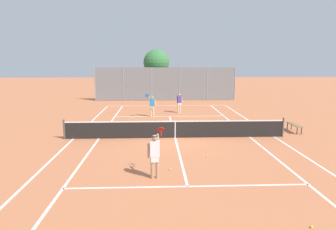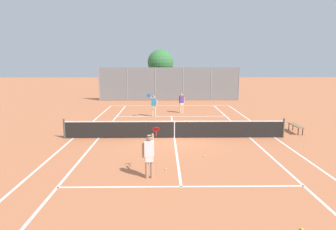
% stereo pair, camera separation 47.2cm
% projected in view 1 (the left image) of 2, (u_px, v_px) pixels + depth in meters
% --- Properties ---
extents(ground_plane, '(120.00, 120.00, 0.00)m').
position_uv_depth(ground_plane, '(175.00, 138.00, 16.31)').
color(ground_plane, '#C67047').
extents(court_line_markings, '(11.10, 23.90, 0.01)m').
position_uv_depth(court_line_markings, '(175.00, 138.00, 16.31)').
color(court_line_markings, white).
rests_on(court_line_markings, ground).
extents(tennis_net, '(12.00, 0.10, 1.07)m').
position_uv_depth(tennis_net, '(175.00, 129.00, 16.22)').
color(tennis_net, '#474C47').
rests_on(tennis_net, ground).
extents(player_near_side, '(0.63, 0.76, 1.77)m').
position_uv_depth(player_near_side, '(155.00, 153.00, 10.58)').
color(player_near_side, tan).
rests_on(player_near_side, ground).
extents(player_far_left, '(0.77, 0.71, 1.77)m').
position_uv_depth(player_far_left, '(152.00, 104.00, 22.31)').
color(player_far_left, beige).
rests_on(player_far_left, ground).
extents(player_far_right, '(0.44, 0.56, 1.60)m').
position_uv_depth(player_far_right, '(179.00, 102.00, 23.96)').
color(player_far_right, beige).
rests_on(player_far_right, ground).
extents(loose_tennis_ball_0, '(0.07, 0.07, 0.07)m').
position_uv_depth(loose_tennis_ball_0, '(207.00, 156.00, 13.18)').
color(loose_tennis_ball_0, '#D1DB33').
rests_on(loose_tennis_ball_0, ground).
extents(loose_tennis_ball_1, '(0.07, 0.07, 0.07)m').
position_uv_depth(loose_tennis_ball_1, '(170.00, 169.00, 11.52)').
color(loose_tennis_ball_1, '#D1DB33').
rests_on(loose_tennis_ball_1, ground).
extents(loose_tennis_ball_2, '(0.07, 0.07, 0.07)m').
position_uv_depth(loose_tennis_ball_2, '(219.00, 124.00, 19.74)').
color(loose_tennis_ball_2, '#D1DB33').
rests_on(loose_tennis_ball_2, ground).
extents(loose_tennis_ball_3, '(0.07, 0.07, 0.07)m').
position_uv_depth(loose_tennis_ball_3, '(312.00, 227.00, 7.52)').
color(loose_tennis_ball_3, '#D1DB33').
rests_on(loose_tennis_ball_3, ground).
extents(courtside_bench, '(0.36, 1.50, 0.47)m').
position_uv_depth(courtside_bench, '(294.00, 125.00, 17.65)').
color(courtside_bench, olive).
rests_on(courtside_bench, ground).
extents(back_fence, '(14.75, 0.08, 3.48)m').
position_uv_depth(back_fence, '(166.00, 84.00, 31.34)').
color(back_fence, gray).
rests_on(back_fence, ground).
extents(tree_behind_left, '(2.93, 2.93, 5.40)m').
position_uv_depth(tree_behind_left, '(156.00, 63.00, 33.96)').
color(tree_behind_left, brown).
rests_on(tree_behind_left, ground).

